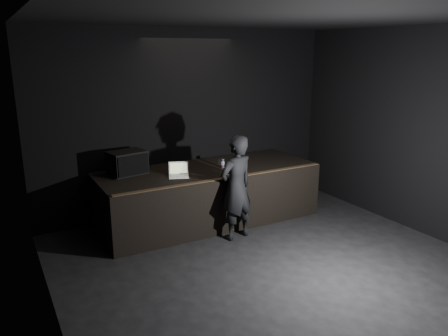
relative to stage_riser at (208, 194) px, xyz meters
The scene contains 11 objects.
ground 2.78m from the stage_riser, 90.00° to the right, with size 7.00×7.00×0.00m, color black.
room_walls 3.13m from the stage_riser, 90.00° to the right, with size 6.10×7.10×3.52m.
stage_riser is the anchor object (origin of this frame).
riser_lip 0.87m from the stage_riser, 90.00° to the right, with size 3.92×0.10×0.01m, color brown.
stage_monitor 1.59m from the stage_riser, 166.20° to the left, with size 0.68×0.55×0.41m.
cable 1.42m from the stage_riser, 164.30° to the left, with size 0.02×0.02×0.98m, color black.
laptop 0.89m from the stage_riser, 163.34° to the right, with size 0.42×0.40×0.23m.
beer_can 0.65m from the stage_riser, 16.65° to the right, with size 0.07×0.07×0.17m.
plastic_cup 0.65m from the stage_riser, 20.07° to the left, with size 0.08×0.08×0.10m, color white.
wii_remote 0.84m from the stage_riser, 81.77° to the right, with size 0.04×0.15×0.03m, color silver.
person 1.03m from the stage_riser, 87.33° to the right, with size 0.65×0.42×1.77m, color black.
Camera 1 is at (-3.46, -4.14, 3.10)m, focal length 35.00 mm.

